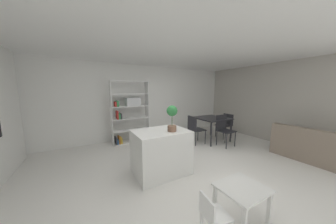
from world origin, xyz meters
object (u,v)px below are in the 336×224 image
at_px(dining_chair_island_side, 195,127).
at_px(child_table, 242,193).
at_px(child_chair_left, 213,215).
at_px(dining_chair_window_side, 226,123).
at_px(sofa, 321,151).
at_px(open_bookshelf, 129,111).
at_px(dining_chair_near, 224,127).
at_px(kitchen_island, 161,152).
at_px(dining_table, 211,120).
at_px(potted_plant_on_island, 172,116).

bearing_deg(dining_chair_island_side, child_table, 155.21).
distance_m(child_chair_left, dining_chair_window_side, 4.13).
bearing_deg(child_chair_left, sofa, -78.72).
height_order(child_table, dining_chair_island_side, dining_chair_island_side).
height_order(open_bookshelf, dining_chair_near, open_bookshelf).
distance_m(kitchen_island, dining_table, 2.62).
relative_size(child_table, dining_chair_island_side, 0.65).
relative_size(open_bookshelf, sofa, 1.09).
distance_m(child_chair_left, sofa, 3.60).
bearing_deg(child_table, dining_chair_near, 45.03).
xyz_separation_m(kitchen_island, dining_chair_near, (2.40, 0.48, 0.12)).
bearing_deg(sofa, dining_table, 23.64).
distance_m(open_bookshelf, dining_chair_near, 3.01).
distance_m(dining_chair_near, sofa, 2.21).
distance_m(child_table, dining_chair_near, 2.89).
relative_size(kitchen_island, open_bookshelf, 0.54).
bearing_deg(open_bookshelf, potted_plant_on_island, -84.43).
height_order(kitchen_island, dining_table, kitchen_island).
bearing_deg(dining_chair_near, child_chair_left, -142.68).
relative_size(open_bookshelf, dining_chair_near, 2.11).
bearing_deg(potted_plant_on_island, dining_chair_window_side, 21.29).
height_order(child_chair_left, dining_chair_near, dining_chair_near).
xyz_separation_m(child_chair_left, dining_chair_near, (2.53, 2.03, 0.27)).
distance_m(open_bookshelf, dining_chair_island_side, 2.15).
bearing_deg(sofa, child_table, 92.24).
bearing_deg(open_bookshelf, dining_table, -25.16).
bearing_deg(dining_chair_island_side, child_chair_left, 147.08).
distance_m(open_bookshelf, child_table, 3.79).
xyz_separation_m(kitchen_island, sofa, (3.47, -1.43, -0.16)).
xyz_separation_m(kitchen_island, dining_chair_island_side, (1.69, 1.01, 0.09)).
height_order(potted_plant_on_island, open_bookshelf, open_bookshelf).
bearing_deg(kitchen_island, child_chair_left, -94.80).
distance_m(potted_plant_on_island, open_bookshelf, 2.32).
xyz_separation_m(open_bookshelf, dining_table, (2.46, -1.15, -0.33)).
bearing_deg(kitchen_island, potted_plant_on_island, -39.83).
distance_m(child_chair_left, dining_chair_island_side, 3.15).
distance_m(dining_table, sofa, 2.70).
bearing_deg(kitchen_island, dining_table, 22.68).
xyz_separation_m(child_table, dining_chair_near, (2.04, 2.04, 0.17)).
height_order(child_table, child_chair_left, child_chair_left).
height_order(potted_plant_on_island, sofa, potted_plant_on_island).
distance_m(potted_plant_on_island, dining_chair_window_side, 3.23).
bearing_deg(sofa, dining_chair_near, 29.17).
distance_m(kitchen_island, child_chair_left, 1.56).
relative_size(child_chair_left, dining_chair_island_side, 0.59).
bearing_deg(dining_table, kitchen_island, -157.32).
relative_size(potted_plant_on_island, dining_chair_near, 0.54).
bearing_deg(dining_chair_near, kitchen_island, -170.05).
xyz_separation_m(child_table, dining_table, (2.04, 2.56, 0.31)).
bearing_deg(sofa, potted_plant_on_island, 68.64).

